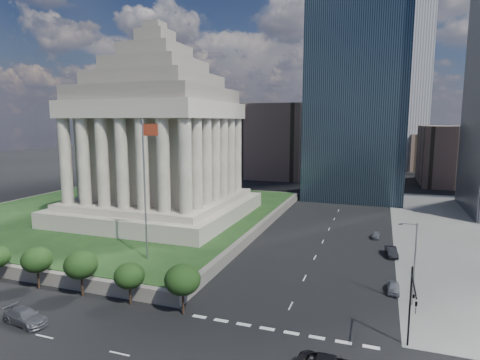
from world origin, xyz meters
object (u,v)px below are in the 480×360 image
at_px(traffic_signal_ne, 412,302).
at_px(parked_sedan_near, 394,288).
at_px(war_memorial, 158,122).
at_px(flagpole, 146,182).
at_px(parked_sedan_mid, 391,252).
at_px(street_lamp_north, 413,259).
at_px(parked_sedan_far, 376,235).
at_px(suv_grey, 25,316).

xyz_separation_m(traffic_signal_ne, parked_sedan_near, (-1.00, 14.40, -4.62)).
height_order(war_memorial, flagpole, war_memorial).
bearing_deg(war_memorial, parked_sedan_mid, -6.62).
relative_size(war_memorial, parked_sedan_near, 10.60).
bearing_deg(war_memorial, flagpole, -63.11).
distance_m(flagpole, street_lamp_north, 35.95).
relative_size(parked_sedan_near, parked_sedan_mid, 0.82).
height_order(traffic_signal_ne, parked_sedan_far, traffic_signal_ne).
bearing_deg(flagpole, street_lamp_north, 1.63).
bearing_deg(parked_sedan_far, traffic_signal_ne, -78.47).
distance_m(parked_sedan_near, parked_sedan_mid, 14.62).
relative_size(traffic_signal_ne, parked_sedan_near, 2.17).
distance_m(traffic_signal_ne, street_lamp_north, 11.34).
bearing_deg(war_memorial, suv_grey, -79.08).
distance_m(flagpole, parked_sedan_mid, 40.18).
height_order(parked_sedan_near, parked_sedan_far, parked_sedan_near).
bearing_deg(street_lamp_north, war_memorial, 154.08).
relative_size(war_memorial, parked_sedan_mid, 8.72).
xyz_separation_m(war_memorial, suv_grey, (8.03, -41.63, -20.59)).
height_order(war_memorial, parked_sedan_near, war_memorial).
bearing_deg(street_lamp_north, parked_sedan_far, 98.93).
distance_m(traffic_signal_ne, parked_sedan_mid, 29.39).
xyz_separation_m(parked_sedan_mid, parked_sedan_far, (-2.50, 9.81, -0.12)).
bearing_deg(parked_sedan_far, flagpole, -130.83).
bearing_deg(traffic_signal_ne, parked_sedan_mid, 91.97).
xyz_separation_m(traffic_signal_ne, parked_sedan_mid, (-1.00, 29.02, -4.51)).
height_order(suv_grey, parked_sedan_far, suv_grey).
height_order(war_memorial, street_lamp_north, war_memorial).
bearing_deg(suv_grey, traffic_signal_ne, -69.37).
bearing_deg(parked_sedan_far, war_memorial, -167.60).
bearing_deg(war_memorial, parked_sedan_near, -23.63).
height_order(war_memorial, parked_sedan_far, war_memorial).
relative_size(street_lamp_north, suv_grey, 1.78).
height_order(parked_sedan_mid, parked_sedan_far, parked_sedan_mid).
bearing_deg(traffic_signal_ne, parked_sedan_near, 93.97).
bearing_deg(flagpole, parked_sedan_mid, 29.32).
relative_size(traffic_signal_ne, parked_sedan_mid, 1.79).
height_order(flagpole, parked_sedan_far, flagpole).
distance_m(war_memorial, parked_sedan_far, 47.98).
relative_size(flagpole, suv_grey, 3.57).
distance_m(traffic_signal_ne, suv_grey, 39.41).
relative_size(street_lamp_north, parked_sedan_near, 2.72).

